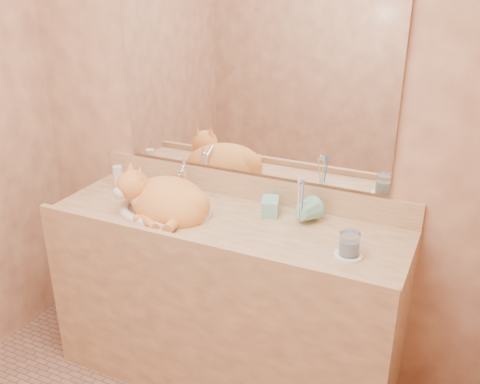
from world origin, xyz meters
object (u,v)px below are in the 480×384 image
at_px(vanity_counter, 225,301).
at_px(water_glass, 349,244).
at_px(sink_basin, 165,196).
at_px(soap_dispenser, 270,202).
at_px(toothbrush_cup, 300,215).
at_px(cat, 164,198).

xyz_separation_m(vanity_counter, water_glass, (0.57, -0.07, 0.48)).
relative_size(sink_basin, water_glass, 4.81).
distance_m(soap_dispenser, toothbrush_cup, 0.14).
bearing_deg(toothbrush_cup, sink_basin, -169.32).
relative_size(vanity_counter, cat, 3.84).
relative_size(cat, soap_dispenser, 2.54).
distance_m(vanity_counter, toothbrush_cup, 0.58).
bearing_deg(vanity_counter, sink_basin, -176.08).
distance_m(soap_dispenser, water_glass, 0.44).
distance_m(cat, soap_dispenser, 0.48).
bearing_deg(water_glass, cat, 177.44).
bearing_deg(soap_dispenser, toothbrush_cup, -18.89).
distance_m(toothbrush_cup, water_glass, 0.31).
height_order(sink_basin, cat, cat).
height_order(vanity_counter, soap_dispenser, soap_dispenser).
relative_size(sink_basin, soap_dispenser, 2.70).
bearing_deg(cat, water_glass, 18.55).
relative_size(soap_dispenser, toothbrush_cup, 1.49).
relative_size(vanity_counter, toothbrush_cup, 14.58).
bearing_deg(vanity_counter, soap_dispenser, 29.17).
height_order(vanity_counter, water_glass, water_glass).
distance_m(vanity_counter, cat, 0.57).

